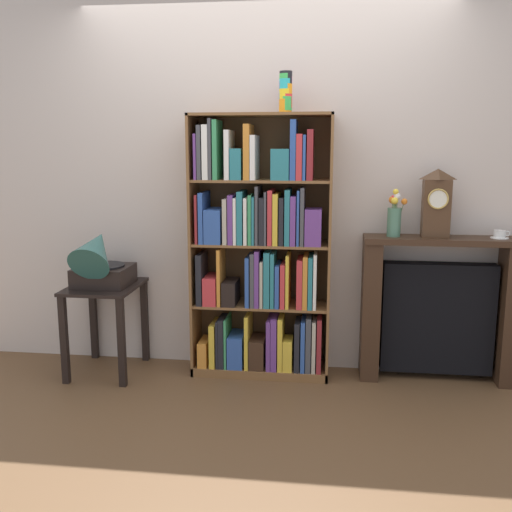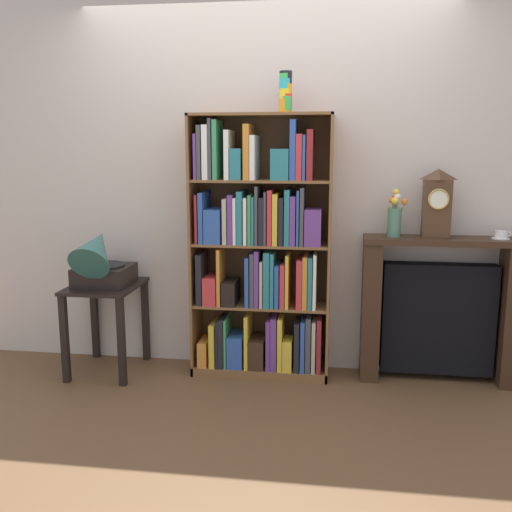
% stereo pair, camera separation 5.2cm
% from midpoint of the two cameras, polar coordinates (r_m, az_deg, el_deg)
% --- Properties ---
extents(ground_plane, '(7.60, 6.40, 0.02)m').
position_cam_midpoint_polar(ground_plane, '(3.98, 0.58, -12.38)').
color(ground_plane, brown).
extents(wall_back, '(4.60, 0.08, 2.60)m').
position_cam_midpoint_polar(wall_back, '(4.01, 2.11, 7.10)').
color(wall_back, beige).
rests_on(wall_back, ground).
extents(bookshelf, '(0.94, 0.31, 1.77)m').
position_cam_midpoint_polar(bookshelf, '(3.87, 0.81, -0.30)').
color(bookshelf, brown).
rests_on(bookshelf, ground).
extents(cup_stack, '(0.08, 0.08, 0.26)m').
position_cam_midpoint_polar(cup_stack, '(3.79, 3.37, 15.97)').
color(cup_stack, orange).
rests_on(cup_stack, bookshelf).
extents(side_table_left, '(0.46, 0.55, 0.62)m').
position_cam_midpoint_polar(side_table_left, '(4.12, -14.36, -4.85)').
color(side_table_left, black).
rests_on(side_table_left, ground).
extents(gramophone, '(0.36, 0.49, 0.47)m').
position_cam_midpoint_polar(gramophone, '(3.98, -14.96, -0.41)').
color(gramophone, black).
rests_on(gramophone, side_table_left).
extents(fireplace_mantel, '(1.02, 0.26, 0.98)m').
position_cam_midpoint_polar(fireplace_mantel, '(4.04, 18.06, -5.19)').
color(fireplace_mantel, '#382316').
rests_on(fireplace_mantel, ground).
extents(mantel_clock, '(0.17, 0.11, 0.44)m').
position_cam_midpoint_polar(mantel_clock, '(3.88, 17.93, 5.01)').
color(mantel_clock, '#472D1C').
rests_on(mantel_clock, fireplace_mantel).
extents(flower_vase, '(0.13, 0.13, 0.31)m').
position_cam_midpoint_polar(flower_vase, '(3.85, 14.02, 3.85)').
color(flower_vase, '#4C7A60').
rests_on(flower_vase, fireplace_mantel).
extents(teacup_with_saucer, '(0.12, 0.11, 0.05)m').
position_cam_midpoint_polar(teacup_with_saucer, '(3.99, 23.54, 1.91)').
color(teacup_with_saucer, white).
rests_on(teacup_with_saucer, fireplace_mantel).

